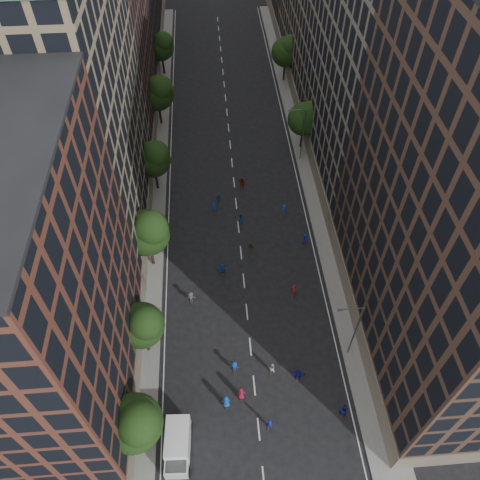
{
  "coord_description": "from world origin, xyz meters",
  "views": [
    {
      "loc": [
        -3.03,
        -11.14,
        47.04
      ],
      "look_at": [
        -0.09,
        27.43,
        2.0
      ],
      "focal_mm": 35.0,
      "sensor_mm": 36.0,
      "label": 1
    }
  ],
  "objects": [
    {
      "name": "skater_0",
      "position": [
        -3.02,
        7.11,
        0.95
      ],
      "size": [
        0.94,
        0.61,
        1.91
      ],
      "primitive_type": "imported",
      "rotation": [
        0.0,
        0.0,
        3.15
      ],
      "color": "#1549B2",
      "rests_on": "ground"
    },
    {
      "name": "ground",
      "position": [
        0.0,
        40.0,
        0.0
      ],
      "size": [
        240.0,
        240.0,
        0.0
      ],
      "primitive_type": "plane",
      "color": "black",
      "rests_on": "ground"
    },
    {
      "name": "skater_7",
      "position": [
        5.78,
        20.04,
        0.89
      ],
      "size": [
        0.75,
        0.6,
        1.78
      ],
      "primitive_type": "imported",
      "rotation": [
        0.0,
        0.0,
        2.83
      ],
      "color": "maroon",
      "rests_on": "ground"
    },
    {
      "name": "cargo_van",
      "position": [
        -7.79,
        3.12,
        1.43
      ],
      "size": [
        2.64,
        5.2,
        2.71
      ],
      "rotation": [
        0.0,
        0.0,
        -0.05
      ],
      "color": "white",
      "rests_on": "ground"
    },
    {
      "name": "bldg_right_b",
      "position": [
        19.0,
        44.0,
        16.5
      ],
      "size": [
        14.0,
        28.0,
        33.0
      ],
      "primitive_type": "cube",
      "color": "#6D645A",
      "rests_on": "ground"
    },
    {
      "name": "skater_15",
      "position": [
        6.47,
        33.54,
        0.77
      ],
      "size": [
        1.03,
        0.64,
        1.53
      ],
      "primitive_type": "imported",
      "rotation": [
        0.0,
        0.0,
        3.22
      ],
      "color": "#173CBE",
      "rests_on": "ground"
    },
    {
      "name": "skater_17",
      "position": [
        1.12,
        39.43,
        0.85
      ],
      "size": [
        1.65,
        0.92,
        1.7
      ],
      "primitive_type": "imported",
      "rotation": [
        0.0,
        0.0,
        2.86
      ],
      "color": "maroon",
      "rests_on": "ground"
    },
    {
      "name": "sidewalk_right",
      "position": [
        12.0,
        47.5,
        0.07
      ],
      "size": [
        4.0,
        105.0,
        0.15
      ],
      "primitive_type": "cube",
      "color": "slate",
      "rests_on": "ground"
    },
    {
      "name": "skater_13",
      "position": [
        -3.12,
        34.44,
        0.93
      ],
      "size": [
        0.72,
        0.51,
        1.87
      ],
      "primitive_type": "imported",
      "rotation": [
        0.0,
        0.0,
        3.05
      ],
      "color": "#1639B4",
      "rests_on": "ground"
    },
    {
      "name": "skater_10",
      "position": [
        1.31,
        27.26,
        0.77
      ],
      "size": [
        0.92,
        0.45,
        1.53
      ],
      "primitive_type": "imported",
      "rotation": [
        0.0,
        0.0,
        3.23
      ],
      "color": "#217022",
      "rests_on": "ground"
    },
    {
      "name": "streetlamp_near",
      "position": [
        10.37,
        12.0,
        5.17
      ],
      "size": [
        2.64,
        0.22,
        9.06
      ],
      "color": "#595B60",
      "rests_on": "ground"
    },
    {
      "name": "skater_1",
      "position": [
        1.05,
        4.62,
        0.88
      ],
      "size": [
        0.75,
        0.62,
        1.76
      ],
      "primitive_type": "imported",
      "rotation": [
        0.0,
        0.0,
        2.77
      ],
      "color": "#131D9D",
      "rests_on": "ground"
    },
    {
      "name": "tree_left_2",
      "position": [
        -10.99,
        25.83,
        6.36
      ],
      "size": [
        5.6,
        5.6,
        9.45
      ],
      "color": "black",
      "rests_on": "ground"
    },
    {
      "name": "tree_left_1",
      "position": [
        -11.02,
        13.86,
        5.55
      ],
      "size": [
        4.8,
        4.8,
        8.21
      ],
      "color": "black",
      "rests_on": "ground"
    },
    {
      "name": "tree_left_4",
      "position": [
        -11.0,
        55.84,
        6.1
      ],
      "size": [
        5.4,
        5.4,
        9.08
      ],
      "color": "black",
      "rests_on": "ground"
    },
    {
      "name": "sidewalk_left",
      "position": [
        -12.0,
        47.5,
        0.07
      ],
      "size": [
        4.0,
        105.0,
        0.15
      ],
      "primitive_type": "cube",
      "color": "slate",
      "rests_on": "ground"
    },
    {
      "name": "skater_2",
      "position": [
        8.5,
        5.43,
        0.9
      ],
      "size": [
        1.07,
        0.96,
        1.8
      ],
      "primitive_type": "imported",
      "rotation": [
        0.0,
        0.0,
        2.77
      ],
      "color": "navy",
      "rests_on": "ground"
    },
    {
      "name": "skater_5",
      "position": [
        4.65,
        9.45,
        0.81
      ],
      "size": [
        1.58,
        0.87,
        1.63
      ],
      "primitive_type": "imported",
      "rotation": [
        0.0,
        0.0,
        2.87
      ],
      "color": "#19139C",
      "rests_on": "ground"
    },
    {
      "name": "tree_left_5",
      "position": [
        -11.02,
        71.86,
        5.68
      ],
      "size": [
        4.8,
        4.8,
        8.33
      ],
      "color": "black",
      "rests_on": "ground"
    },
    {
      "name": "skater_8",
      "position": [
        1.99,
        10.45,
        0.76
      ],
      "size": [
        0.85,
        0.73,
        1.53
      ],
      "primitive_type": "imported",
      "rotation": [
        0.0,
        0.0,
        2.92
      ],
      "color": "silver",
      "rests_on": "ground"
    },
    {
      "name": "bldg_right_a",
      "position": [
        19.0,
        15.0,
        18.0
      ],
      "size": [
        14.0,
        30.0,
        36.0
      ],
      "primitive_type": "cube",
      "color": "#463025",
      "rests_on": "ground"
    },
    {
      "name": "tree_right_b",
      "position": [
        11.39,
        67.85,
        5.96
      ],
      "size": [
        5.2,
        5.2,
        8.83
      ],
      "color": "black",
      "rests_on": "ground"
    },
    {
      "name": "skater_16",
      "position": [
        -2.4,
        36.5,
        0.75
      ],
      "size": [
        0.95,
        0.6,
        1.51
      ],
      "primitive_type": "imported",
      "rotation": [
        0.0,
        0.0,
        3.43
      ],
      "color": "blue",
      "rests_on": "ground"
    },
    {
      "name": "bldg_left_c",
      "position": [
        -19.0,
        58.0,
        14.0
      ],
      "size": [
        14.0,
        20.0,
        28.0
      ],
      "primitive_type": "cube",
      "color": "#592D22",
      "rests_on": "ground"
    },
    {
      "name": "skater_9",
      "position": [
        -6.48,
        19.95,
        0.85
      ],
      "size": [
        1.13,
        0.68,
        1.71
      ],
      "primitive_type": "imported",
      "rotation": [
        0.0,
        0.0,
        3.18
      ],
      "color": "#45464B",
      "rests_on": "ground"
    },
    {
      "name": "skater_11",
      "position": [
        -2.57,
        23.84,
        0.82
      ],
      "size": [
        1.52,
        0.5,
        1.63
      ],
      "primitive_type": "imported",
      "rotation": [
        0.0,
        0.0,
        3.13
      ],
      "color": "blue",
      "rests_on": "ground"
    },
    {
      "name": "skater_3",
      "position": [
        -1.95,
        10.86,
        0.82
      ],
      "size": [
        1.14,
        0.77,
        1.64
      ],
      "primitive_type": "imported",
      "rotation": [
        0.0,
        0.0,
        2.98
      ],
      "color": "#143BA6",
      "rests_on": "ground"
    },
    {
      "name": "bldg_left_b",
      "position": [
        -19.0,
        35.0,
        17.0
      ],
      "size": [
        14.0,
        26.0,
        34.0
      ],
      "primitive_type": "cube",
      "color": "#816E54",
      "rests_on": "ground"
    },
    {
      "name": "tree_left_3",
      "position": [
        -11.02,
        39.85,
        5.82
      ],
      "size": [
        5.0,
        5.0,
        8.58
      ],
      "color": "black",
      "rests_on": "ground"
    },
    {
      "name": "tree_left_0",
      "position": [
        -11.01,
        3.85,
        5.96
      ],
      "size": [
        5.2,
        5.2,
        8.83
      ],
      "color": "black",
      "rests_on": "ground"
    },
    {
      "name": "skater_4",
      "position": [
        -8.5,
        5.27,
        0.8
      ],
      "size": [
        1.01,
        0.63,
        1.6
      ],
      "primitive_type": "imported",
      "rotation": [
        0.0,
        0.0,
        3.42
      ],
      "color": "#13349C",
      "rests_on": "ground"
    },
    {
      "name": "skater_6",
      "position": [
        -1.48,
        7.85,
        0.94
      ],
      "size": [
        0.98,
        0.69,
        1.88
      ],
      "primitive_type": "imported",
      "rotation": [
        0.0,
        0.0,
        3.04
      ],
      "color": "maroon",
      "rests_on": "ground"
    },
    {
      "name": "streetlamp_far",
      "position": [
        10.37,
        45.0,
        5.17
      ],
      "size": [
        2.64,
        0.22,
        9.06
      ],
      "color": "#595B60",
      "rests_on": "ground"
    },
    {
      "name": "tree_right_a",
      "position": [
        11.38,
        47.85,
        5.63
      ],
      "size": [
        5.0,
        5.0,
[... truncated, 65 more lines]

